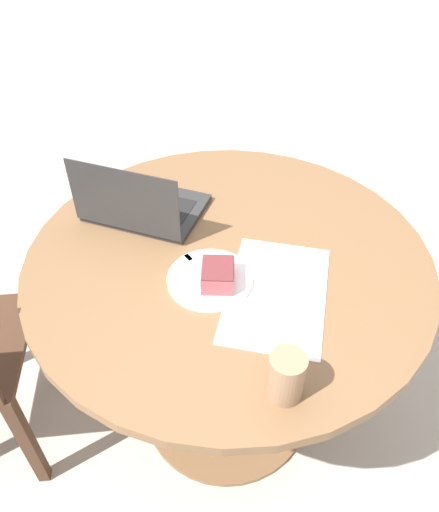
{
  "coord_description": "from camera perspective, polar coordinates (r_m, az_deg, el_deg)",
  "views": [
    {
      "loc": [
        -0.82,
        -0.56,
        1.66
      ],
      "look_at": [
        -0.05,
        -0.01,
        0.8
      ],
      "focal_mm": 35.0,
      "sensor_mm": 36.0,
      "label": 1
    }
  ],
  "objects": [
    {
      "name": "fork",
      "position": [
        1.27,
        -2.27,
        -1.52
      ],
      "size": [
        0.07,
        0.17,
        0.0
      ],
      "rotation": [
        0.0,
        0.0,
        7.54
      ],
      "color": "silver",
      "rests_on": "plate"
    },
    {
      "name": "paper_document",
      "position": [
        1.24,
        6.56,
        -4.24
      ],
      "size": [
        0.44,
        0.37,
        0.0
      ],
      "rotation": [
        0.0,
        0.0,
        0.41
      ],
      "color": "white",
      "rests_on": "dining_table"
    },
    {
      "name": "coffee_glass",
      "position": [
        1.02,
        7.62,
        -13.44
      ],
      "size": [
        0.08,
        0.08,
        0.11
      ],
      "color": "#997556",
      "rests_on": "dining_table"
    },
    {
      "name": "ground_plane",
      "position": [
        1.93,
        0.74,
        -16.88
      ],
      "size": [
        12.0,
        12.0,
        0.0
      ],
      "primitive_type": "plane",
      "color": "#B7AD9E"
    },
    {
      "name": "laptop",
      "position": [
        1.46,
        -8.86,
        5.7
      ],
      "size": [
        0.32,
        0.37,
        0.21
      ],
      "rotation": [
        0.0,
        0.0,
        4.99
      ],
      "color": "#2D2D2D",
      "rests_on": "dining_table"
    },
    {
      "name": "cake_slice",
      "position": [
        1.23,
        -0.19,
        -2.14
      ],
      "size": [
        0.12,
        0.12,
        0.05
      ],
      "rotation": [
        0.0,
        0.0,
        3.73
      ],
      "color": "#B74C51",
      "rests_on": "plate"
    },
    {
      "name": "dining_table",
      "position": [
        1.46,
        0.94,
        -5.13
      ],
      "size": [
        1.09,
        1.09,
        0.76
      ],
      "color": "brown",
      "rests_on": "ground_plane"
    },
    {
      "name": "plate",
      "position": [
        1.26,
        -1.09,
        -2.66
      ],
      "size": [
        0.22,
        0.22,
        0.01
      ],
      "color": "white",
      "rests_on": "dining_table"
    }
  ]
}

